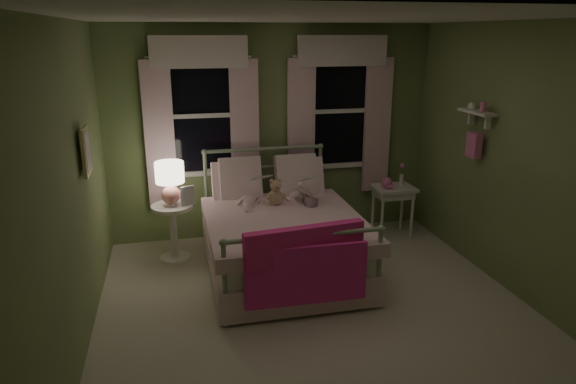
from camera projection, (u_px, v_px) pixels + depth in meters
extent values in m
plane|color=silver|center=(318.00, 313.00, 4.76)|extent=(4.20, 4.20, 0.00)
plane|color=white|center=(323.00, 17.00, 3.99)|extent=(4.20, 4.20, 0.00)
plane|color=#85975A|center=(272.00, 133.00, 6.33)|extent=(4.00, 0.00, 4.00)
plane|color=#85975A|center=(446.00, 295.00, 2.42)|extent=(4.00, 0.00, 4.00)
plane|color=#85975A|center=(71.00, 194.00, 3.95)|extent=(0.00, 4.20, 4.20)
plane|color=#85975A|center=(525.00, 165.00, 4.81)|extent=(0.00, 4.20, 4.20)
cube|color=white|center=(281.00, 235.00, 5.47)|extent=(1.44, 1.94, 0.26)
cube|color=white|center=(281.00, 256.00, 5.54)|extent=(1.54, 2.02, 0.30)
cube|color=white|center=(284.00, 224.00, 5.28)|extent=(1.58, 1.75, 0.14)
cylinder|color=#9EB793|center=(217.00, 251.00, 5.36)|extent=(0.04, 1.90, 0.04)
cylinder|color=#9EB793|center=(342.00, 240.00, 5.66)|extent=(0.04, 1.90, 0.04)
cylinder|color=#9EB793|center=(207.00, 199.00, 6.18)|extent=(0.04, 0.04, 1.15)
cylinder|color=#9EB793|center=(320.00, 191.00, 6.48)|extent=(0.04, 0.04, 1.15)
sphere|color=#9EB793|center=(204.00, 152.00, 6.01)|extent=(0.07, 0.07, 0.07)
sphere|color=#9EB793|center=(321.00, 146.00, 6.31)|extent=(0.07, 0.07, 0.07)
cylinder|color=#9EB793|center=(264.00, 149.00, 6.16)|extent=(1.42, 0.04, 0.04)
cylinder|color=#9EB793|center=(264.00, 167.00, 6.22)|extent=(1.38, 0.03, 0.03)
cylinder|color=#9EB793|center=(225.00, 286.00, 4.42)|extent=(0.04, 0.04, 0.80)
cylinder|color=#9EB793|center=(379.00, 269.00, 4.73)|extent=(0.04, 0.04, 0.80)
sphere|color=#9EB793|center=(223.00, 243.00, 4.30)|extent=(0.07, 0.07, 0.07)
sphere|color=#9EB793|center=(381.00, 229.00, 4.61)|extent=(0.07, 0.07, 0.07)
cylinder|color=#9EB793|center=(305.00, 236.00, 4.46)|extent=(1.42, 0.04, 0.04)
cube|color=white|center=(236.00, 185.00, 5.93)|extent=(0.55, 0.32, 0.57)
cube|color=white|center=(300.00, 181.00, 6.09)|extent=(0.55, 0.32, 0.57)
cube|color=white|center=(240.00, 178.00, 5.92)|extent=(0.48, 0.30, 0.51)
cube|color=white|center=(296.00, 175.00, 6.06)|extent=(0.48, 0.30, 0.51)
cube|color=#EA2D87|center=(305.00, 244.00, 4.48)|extent=(1.10, 0.23, 0.32)
cube|color=#EE2E97|center=(306.00, 276.00, 4.50)|extent=(1.10, 0.06, 0.55)
imported|color=#F7D1DD|center=(248.00, 178.00, 5.67)|extent=(0.31, 0.23, 0.76)
imported|color=#F7D1DD|center=(297.00, 175.00, 5.80)|extent=(0.42, 0.36, 0.75)
imported|color=beige|center=(251.00, 183.00, 5.44)|extent=(0.22, 0.15, 0.26)
imported|color=beige|center=(302.00, 183.00, 5.57)|extent=(0.22, 0.16, 0.26)
sphere|color=tan|center=(275.00, 197.00, 5.65)|extent=(0.17, 0.17, 0.17)
sphere|color=tan|center=(276.00, 186.00, 5.59)|extent=(0.13, 0.13, 0.13)
sphere|color=tan|center=(272.00, 181.00, 5.57)|extent=(0.05, 0.05, 0.05)
sphere|color=tan|center=(280.00, 181.00, 5.59)|extent=(0.05, 0.05, 0.05)
sphere|color=tan|center=(269.00, 197.00, 5.60)|extent=(0.07, 0.07, 0.07)
sphere|color=tan|center=(283.00, 196.00, 5.64)|extent=(0.07, 0.07, 0.07)
sphere|color=#8C6B51|center=(277.00, 188.00, 5.54)|extent=(0.04, 0.04, 0.04)
cylinder|color=white|center=(172.00, 207.00, 5.71)|extent=(0.46, 0.46, 0.04)
cylinder|color=white|center=(174.00, 233.00, 5.81)|extent=(0.08, 0.08, 0.60)
cylinder|color=white|center=(176.00, 257.00, 5.90)|extent=(0.34, 0.34, 0.03)
sphere|color=#DC8982|center=(171.00, 195.00, 5.67)|extent=(0.21, 0.21, 0.21)
cylinder|color=pink|center=(170.00, 185.00, 5.64)|extent=(0.03, 0.03, 0.13)
cylinder|color=#FFEAC6|center=(169.00, 172.00, 5.59)|extent=(0.31, 0.31, 0.23)
imported|color=beige|center=(181.00, 206.00, 5.65)|extent=(0.23, 0.27, 0.02)
cube|color=white|center=(394.00, 188.00, 6.40)|extent=(0.50, 0.40, 0.04)
cube|color=white|center=(393.00, 194.00, 6.42)|extent=(0.44, 0.34, 0.08)
cylinder|color=white|center=(382.00, 218.00, 6.31)|extent=(0.04, 0.04, 0.60)
cylinder|color=white|center=(412.00, 215.00, 6.40)|extent=(0.04, 0.04, 0.60)
cylinder|color=white|center=(373.00, 210.00, 6.59)|extent=(0.04, 0.04, 0.60)
cylinder|color=white|center=(402.00, 207.00, 6.68)|extent=(0.04, 0.04, 0.60)
sphere|color=pink|center=(387.00, 183.00, 6.36)|extent=(0.14, 0.14, 0.14)
cube|color=pink|center=(389.00, 186.00, 6.28)|extent=(0.11, 0.07, 0.04)
cylinder|color=white|center=(401.00, 180.00, 6.45)|extent=(0.05, 0.05, 0.14)
cylinder|color=#4C7F3F|center=(402.00, 171.00, 6.41)|extent=(0.01, 0.01, 0.12)
sphere|color=pink|center=(402.00, 166.00, 6.39)|extent=(0.06, 0.06, 0.06)
cube|color=black|center=(202.00, 116.00, 6.06)|extent=(0.76, 0.02, 1.35)
cube|color=white|center=(199.00, 54.00, 5.83)|extent=(0.84, 0.05, 0.06)
cube|color=white|center=(205.00, 173.00, 6.25)|extent=(0.84, 0.05, 0.06)
cube|color=white|center=(167.00, 117.00, 5.96)|extent=(0.06, 0.05, 1.40)
cube|color=white|center=(236.00, 115.00, 6.13)|extent=(0.06, 0.05, 1.40)
cube|color=white|center=(202.00, 116.00, 6.04)|extent=(0.76, 0.04, 0.05)
cube|color=silver|center=(159.00, 135.00, 5.95)|extent=(0.34, 0.06, 1.70)
cube|color=white|center=(245.00, 131.00, 6.17)|extent=(0.34, 0.06, 1.70)
cube|color=white|center=(199.00, 52.00, 5.76)|extent=(1.10, 0.08, 0.36)
cylinder|color=white|center=(199.00, 57.00, 5.82)|extent=(1.20, 0.03, 0.03)
cube|color=black|center=(339.00, 111.00, 6.43)|extent=(0.76, 0.02, 1.35)
cube|color=white|center=(341.00, 53.00, 6.20)|extent=(0.84, 0.05, 0.06)
cube|color=white|center=(337.00, 165.00, 6.62)|extent=(0.84, 0.05, 0.06)
cube|color=white|center=(308.00, 112.00, 6.32)|extent=(0.06, 0.05, 1.40)
cube|color=white|center=(369.00, 110.00, 6.49)|extent=(0.06, 0.05, 1.40)
cube|color=white|center=(339.00, 111.00, 6.41)|extent=(0.76, 0.04, 0.05)
cube|color=white|center=(301.00, 129.00, 6.32)|extent=(0.34, 0.06, 1.70)
cube|color=silver|center=(377.00, 126.00, 6.53)|extent=(0.34, 0.06, 1.70)
cube|color=white|center=(343.00, 51.00, 6.13)|extent=(1.10, 0.08, 0.36)
cylinder|color=white|center=(341.00, 56.00, 6.18)|extent=(1.20, 0.03, 0.03)
cube|color=white|center=(477.00, 112.00, 5.32)|extent=(0.15, 0.50, 0.03)
cube|color=white|center=(488.00, 122.00, 5.21)|extent=(0.06, 0.03, 0.14)
cube|color=white|center=(471.00, 117.00, 5.49)|extent=(0.06, 0.03, 0.14)
cylinder|color=pink|center=(483.00, 107.00, 5.20)|extent=(0.06, 0.06, 0.10)
sphere|color=white|center=(472.00, 106.00, 5.39)|extent=(0.08, 0.08, 0.08)
cube|color=pink|center=(474.00, 145.00, 5.42)|extent=(0.08, 0.18, 0.26)
cube|color=beige|center=(86.00, 151.00, 4.46)|extent=(0.03, 0.32, 0.42)
cube|color=silver|center=(88.00, 151.00, 4.46)|extent=(0.01, 0.25, 0.34)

